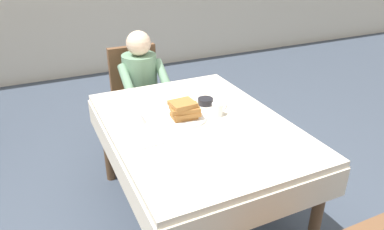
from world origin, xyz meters
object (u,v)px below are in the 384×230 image
(cup_coffee, at_px, (218,109))
(fork_left_of_plate, at_px, (159,126))
(chair_diner, at_px, (137,91))
(diner_person, at_px, (142,82))
(knife_right_of_plate, at_px, (212,115))
(syrup_pitcher, at_px, (140,117))
(plate_breakfast, at_px, (185,118))
(breakfast_stack, at_px, (184,110))
(dining_table_main, at_px, (197,135))
(bowl_butter, at_px, (205,101))
(spoon_near_edge, at_px, (208,143))

(cup_coffee, bearing_deg, fork_left_of_plate, 178.31)
(chair_diner, xyz_separation_m, diner_person, (-0.00, -0.16, 0.14))
(knife_right_of_plate, bearing_deg, diner_person, 9.84)
(diner_person, height_order, syrup_pitcher, diner_person)
(plate_breakfast, bearing_deg, breakfast_stack, 162.28)
(fork_left_of_plate, height_order, knife_right_of_plate, same)
(diner_person, distance_m, plate_breakfast, 0.94)
(syrup_pitcher, bearing_deg, knife_right_of_plate, -12.11)
(diner_person, height_order, fork_left_of_plate, diner_person)
(chair_diner, distance_m, breakfast_stack, 1.13)
(fork_left_of_plate, bearing_deg, breakfast_stack, -76.59)
(syrup_pitcher, relative_size, fork_left_of_plate, 0.44)
(dining_table_main, distance_m, diner_person, 1.02)
(breakfast_stack, bearing_deg, bowl_butter, 33.54)
(chair_diner, relative_size, breakfast_stack, 4.44)
(syrup_pitcher, bearing_deg, spoon_near_edge, -56.54)
(breakfast_stack, relative_size, cup_coffee, 1.85)
(breakfast_stack, relative_size, bowl_butter, 1.91)
(chair_diner, height_order, spoon_near_edge, chair_diner)
(diner_person, distance_m, knife_right_of_plate, 0.98)
(diner_person, height_order, plate_breakfast, diner_person)
(plate_breakfast, bearing_deg, dining_table_main, -54.43)
(chair_diner, relative_size, bowl_butter, 8.45)
(chair_diner, distance_m, bowl_butter, 0.99)
(spoon_near_edge, bearing_deg, fork_left_of_plate, 107.42)
(chair_diner, xyz_separation_m, fork_left_of_plate, (-0.19, -1.12, 0.21))
(chair_diner, height_order, fork_left_of_plate, chair_diner)
(knife_right_of_plate, bearing_deg, plate_breakfast, 82.78)
(dining_table_main, bearing_deg, plate_breakfast, 125.57)
(chair_diner, height_order, diner_person, diner_person)
(chair_diner, bearing_deg, fork_left_of_plate, 80.22)
(bowl_butter, bearing_deg, plate_breakfast, -145.64)
(syrup_pitcher, bearing_deg, cup_coffee, -12.63)
(bowl_butter, bearing_deg, diner_person, 106.19)
(plate_breakfast, bearing_deg, chair_diner, 89.87)
(cup_coffee, bearing_deg, bowl_butter, 88.50)
(fork_left_of_plate, xyz_separation_m, spoon_near_edge, (0.19, -0.31, 0.00))
(cup_coffee, bearing_deg, breakfast_stack, 171.63)
(diner_person, relative_size, knife_right_of_plate, 5.60)
(syrup_pitcher, distance_m, knife_right_of_plate, 0.48)
(chair_diner, bearing_deg, cup_coffee, 101.15)
(diner_person, xyz_separation_m, fork_left_of_plate, (-0.19, -0.96, 0.07))
(cup_coffee, xyz_separation_m, syrup_pitcher, (-0.50, 0.11, -0.01))
(dining_table_main, distance_m, spoon_near_edge, 0.28)
(breakfast_stack, relative_size, knife_right_of_plate, 1.05)
(chair_diner, relative_size, fork_left_of_plate, 5.17)
(plate_breakfast, distance_m, fork_left_of_plate, 0.19)
(chair_diner, relative_size, plate_breakfast, 3.32)
(breakfast_stack, xyz_separation_m, bowl_butter, (0.23, 0.16, -0.05))
(breakfast_stack, xyz_separation_m, syrup_pitcher, (-0.27, 0.08, -0.04))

